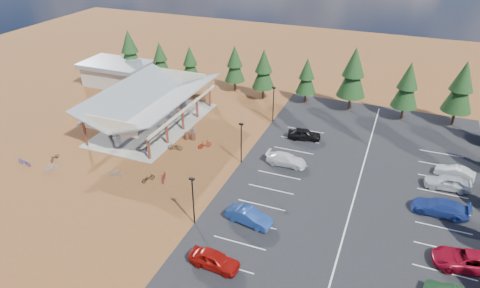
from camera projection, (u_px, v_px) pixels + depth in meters
ground at (196, 162)px, 50.48m from camera, size 140.00×140.00×0.00m
asphalt_lot at (359, 182)px, 46.88m from camera, size 27.00×44.00×0.04m
concrete_pad at (154, 124)px, 59.40m from camera, size 10.60×18.60×0.10m
bike_pavilion at (152, 99)px, 57.58m from camera, size 11.65×19.40×4.97m
outbuilding at (116, 73)px, 71.95m from camera, size 11.00×7.00×3.90m
lamp_post_0 at (193, 198)px, 39.28m from camera, size 0.50×0.25×5.14m
lamp_post_1 at (241, 140)px, 49.04m from camera, size 0.50×0.25×5.14m
lamp_post_2 at (273, 102)px, 58.79m from camera, size 0.50×0.25×5.14m
trash_bin_0 at (193, 137)px, 55.23m from camera, size 0.60×0.60×0.90m
trash_bin_1 at (187, 136)px, 55.36m from camera, size 0.60×0.60×0.90m
pine_0 at (130, 50)px, 72.57m from camera, size 3.73×3.73×8.70m
pine_1 at (160, 58)px, 71.80m from camera, size 3.02×3.02×7.03m
pine_2 at (190, 63)px, 69.61m from camera, size 3.02×3.02×7.03m
pine_3 at (235, 64)px, 68.06m from camera, size 3.25×3.25×7.58m
pine_4 at (264, 69)px, 64.97m from camera, size 3.43×3.43×7.99m
pine_5 at (307, 76)px, 63.86m from camera, size 3.06×3.06×7.12m
pine_6 at (353, 73)px, 60.78m from camera, size 4.11×4.11×9.57m
pine_7 at (408, 85)px, 58.29m from camera, size 3.63×3.63×8.46m
pine_8 at (461, 87)px, 56.43m from camera, size 3.96×3.96×9.22m
bike_0 at (114, 136)px, 55.33m from camera, size 1.69×0.99×0.84m
bike_1 at (143, 122)px, 58.78m from camera, size 1.50×0.45×0.90m
bike_2 at (156, 113)px, 61.37m from camera, size 1.67×0.98×0.83m
bike_3 at (167, 106)px, 63.30m from camera, size 1.83×0.82×1.06m
bike_4 at (143, 149)px, 52.25m from camera, size 1.85×1.10×0.92m
bike_5 at (161, 127)px, 57.52m from camera, size 1.53×0.71×0.89m
bike_6 at (172, 117)px, 60.36m from camera, size 1.76×0.97×0.88m
bike_7 at (178, 107)px, 63.09m from camera, size 1.78×0.82×1.04m
bike_8 at (55, 157)px, 50.70m from camera, size 0.73×1.60×0.81m
bike_9 at (51, 167)px, 48.58m from camera, size 1.19×1.63×0.97m
bike_10 at (24, 162)px, 49.64m from camera, size 1.95×0.78×1.00m
bike_11 at (164, 176)px, 46.85m from camera, size 1.16×1.86×1.08m
bike_12 at (148, 178)px, 46.78m from camera, size 1.23×1.70×0.85m
bike_13 at (115, 173)px, 47.63m from camera, size 1.64×0.66×0.96m
bike_14 at (192, 131)px, 56.64m from camera, size 0.97×1.72×0.86m
bike_15 at (205, 144)px, 53.24m from camera, size 1.58×1.72×1.10m
bike_16 at (175, 147)px, 52.79m from camera, size 1.98×1.05×0.99m
car_0 at (214, 260)px, 35.40m from camera, size 4.47×2.02×1.49m
car_1 at (249, 216)px, 40.37m from camera, size 4.72×2.30×1.49m
car_3 at (286, 159)px, 49.66m from camera, size 4.72×1.95×1.37m
car_4 at (304, 134)px, 55.17m from camera, size 4.47×2.50×1.44m
car_6 at (467, 260)px, 35.31m from camera, size 5.87×3.42×1.54m
car_7 at (440, 207)px, 41.58m from camera, size 5.37×2.28×1.55m
car_8 at (447, 182)px, 45.36m from camera, size 4.80×2.29×1.58m
car_9 at (455, 172)px, 47.27m from camera, size 4.28×2.14×1.35m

